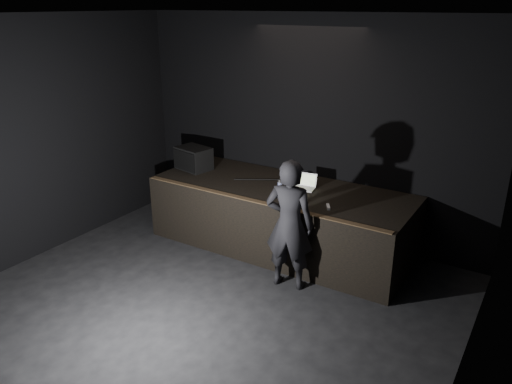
{
  "coord_description": "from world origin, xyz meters",
  "views": [
    {
      "loc": [
        3.44,
        -3.5,
        3.62
      ],
      "look_at": [
        -0.18,
        2.3,
        1.02
      ],
      "focal_mm": 35.0,
      "sensor_mm": 36.0,
      "label": 1
    }
  ],
  "objects_px": {
    "stage_monitor": "(193,158)",
    "beer_can": "(280,185)",
    "laptop": "(305,185)",
    "stage_riser": "(281,217)",
    "person": "(289,225)"
  },
  "relations": [
    {
      "from": "stage_riser",
      "to": "person",
      "type": "bearing_deg",
      "value": -55.19
    },
    {
      "from": "laptop",
      "to": "beer_can",
      "type": "relative_size",
      "value": 2.09
    },
    {
      "from": "stage_riser",
      "to": "person",
      "type": "xyz_separation_m",
      "value": [
        0.66,
        -0.95,
        0.4
      ]
    },
    {
      "from": "stage_monitor",
      "to": "beer_can",
      "type": "distance_m",
      "value": 1.73
    },
    {
      "from": "laptop",
      "to": "beer_can",
      "type": "height_order",
      "value": "laptop"
    },
    {
      "from": "stage_riser",
      "to": "person",
      "type": "distance_m",
      "value": 1.22
    },
    {
      "from": "beer_can",
      "to": "laptop",
      "type": "bearing_deg",
      "value": 44.55
    },
    {
      "from": "laptop",
      "to": "person",
      "type": "relative_size",
      "value": 0.19
    },
    {
      "from": "stage_monitor",
      "to": "laptop",
      "type": "relative_size",
      "value": 1.85
    },
    {
      "from": "stage_riser",
      "to": "stage_monitor",
      "type": "distance_m",
      "value": 1.81
    },
    {
      "from": "laptop",
      "to": "person",
      "type": "distance_m",
      "value": 1.16
    },
    {
      "from": "stage_monitor",
      "to": "laptop",
      "type": "height_order",
      "value": "stage_monitor"
    },
    {
      "from": "stage_monitor",
      "to": "beer_can",
      "type": "bearing_deg",
      "value": 7.87
    },
    {
      "from": "stage_riser",
      "to": "stage_monitor",
      "type": "xyz_separation_m",
      "value": [
        -1.67,
        -0.02,
        0.69
      ]
    },
    {
      "from": "stage_riser",
      "to": "laptop",
      "type": "height_order",
      "value": "laptop"
    }
  ]
}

